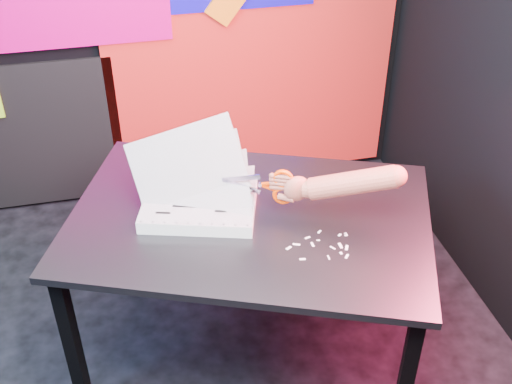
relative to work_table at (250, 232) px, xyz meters
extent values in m
cube|color=red|center=(0.31, 1.32, 0.18)|extent=(1.60, 0.02, 1.60)
cube|color=black|center=(-0.71, -0.13, -0.31)|extent=(0.06, 0.06, 0.72)
cube|color=black|center=(-0.42, 0.58, -0.31)|extent=(0.06, 0.06, 0.72)
cube|color=black|center=(0.71, 0.13, -0.31)|extent=(0.06, 0.06, 0.72)
cube|color=#262626|center=(0.00, 0.00, 0.06)|extent=(1.58, 1.33, 0.03)
cube|color=silver|center=(-0.18, 0.07, 0.10)|extent=(0.49, 0.41, 0.05)
cube|color=white|center=(-0.18, 0.07, 0.13)|extent=(0.49, 0.41, 0.00)
cube|color=white|center=(-0.18, 0.07, 0.13)|extent=(0.46, 0.40, 0.13)
cube|color=white|center=(-0.19, 0.09, 0.16)|extent=(0.43, 0.35, 0.22)
cube|color=white|center=(-0.20, 0.10, 0.20)|extent=(0.41, 0.29, 0.31)
cube|color=white|center=(-0.21, 0.12, 0.25)|extent=(0.44, 0.22, 0.37)
cylinder|color=black|center=(-0.40, -0.01, 0.13)|extent=(0.01, 0.01, 0.00)
cylinder|color=black|center=(-0.36, -0.02, 0.13)|extent=(0.01, 0.01, 0.00)
cylinder|color=black|center=(-0.32, -0.03, 0.13)|extent=(0.01, 0.01, 0.00)
cylinder|color=black|center=(-0.28, -0.05, 0.13)|extent=(0.01, 0.01, 0.00)
cylinder|color=black|center=(-0.24, -0.06, 0.13)|extent=(0.01, 0.01, 0.00)
cylinder|color=black|center=(-0.20, -0.07, 0.13)|extent=(0.01, 0.01, 0.00)
cylinder|color=black|center=(-0.16, -0.08, 0.13)|extent=(0.01, 0.01, 0.00)
cylinder|color=black|center=(-0.12, -0.09, 0.13)|extent=(0.01, 0.01, 0.00)
cylinder|color=black|center=(-0.07, -0.11, 0.13)|extent=(0.01, 0.01, 0.00)
cylinder|color=black|center=(-0.03, -0.12, 0.13)|extent=(0.01, 0.01, 0.00)
cylinder|color=black|center=(-0.32, 0.26, 0.13)|extent=(0.01, 0.01, 0.00)
cylinder|color=black|center=(-0.28, 0.25, 0.13)|extent=(0.01, 0.01, 0.00)
cylinder|color=black|center=(-0.24, 0.24, 0.13)|extent=(0.01, 0.01, 0.00)
cylinder|color=black|center=(-0.20, 0.23, 0.13)|extent=(0.01, 0.01, 0.00)
cylinder|color=black|center=(-0.16, 0.21, 0.13)|extent=(0.01, 0.01, 0.00)
cylinder|color=black|center=(-0.12, 0.20, 0.13)|extent=(0.01, 0.01, 0.00)
cylinder|color=black|center=(-0.08, 0.19, 0.13)|extent=(0.01, 0.01, 0.00)
cylinder|color=black|center=(-0.04, 0.18, 0.13)|extent=(0.01, 0.01, 0.00)
cylinder|color=black|center=(0.01, 0.17, 0.13)|extent=(0.01, 0.01, 0.00)
cylinder|color=black|center=(0.05, 0.15, 0.13)|extent=(0.01, 0.01, 0.00)
cube|color=black|center=(-0.26, 0.15, 0.13)|extent=(0.08, 0.03, 0.00)
cube|color=black|center=(-0.15, 0.10, 0.13)|extent=(0.06, 0.03, 0.00)
cube|color=black|center=(-0.23, 0.04, 0.13)|extent=(0.10, 0.04, 0.00)
cube|color=black|center=(-0.11, -0.02, 0.13)|extent=(0.05, 0.02, 0.00)
cube|color=black|center=(-0.32, 0.02, 0.13)|extent=(0.06, 0.03, 0.00)
cube|color=black|center=(-0.10, 0.14, 0.13)|extent=(0.07, 0.03, 0.00)
cube|color=#A1A2BF|center=(-0.02, 0.03, 0.23)|extent=(0.13, 0.06, 0.05)
cube|color=#A1A2BF|center=(-0.02, 0.03, 0.20)|extent=(0.13, 0.06, 0.05)
cylinder|color=#A1A2BF|center=(0.04, 0.00, 0.22)|extent=(0.02, 0.02, 0.02)
cube|color=#F13700|center=(0.06, -0.01, 0.21)|extent=(0.05, 0.03, 0.02)
cube|color=#F13700|center=(0.06, -0.01, 0.22)|extent=(0.05, 0.03, 0.02)
torus|color=#F13700|center=(0.12, -0.04, 0.25)|extent=(0.08, 0.05, 0.08)
torus|color=#F13700|center=(0.12, -0.04, 0.18)|extent=(0.08, 0.05, 0.08)
ellipsoid|color=#995543|center=(0.16, -0.06, 0.22)|extent=(0.10, 0.06, 0.10)
cylinder|color=#995543|center=(0.12, -0.04, 0.21)|extent=(0.08, 0.05, 0.02)
cylinder|color=#995543|center=(0.12, -0.04, 0.23)|extent=(0.07, 0.05, 0.02)
cylinder|color=#995543|center=(0.12, -0.04, 0.25)|extent=(0.07, 0.04, 0.02)
cylinder|color=#995543|center=(0.12, -0.04, 0.26)|extent=(0.06, 0.04, 0.02)
cylinder|color=#995543|center=(0.13, -0.05, 0.18)|extent=(0.06, 0.06, 0.03)
cylinder|color=#995543|center=(0.21, -0.08, 0.22)|extent=(0.08, 0.09, 0.07)
cylinder|color=#995543|center=(0.34, -0.14, 0.27)|extent=(0.32, 0.21, 0.17)
sphere|color=#995543|center=(0.47, -0.20, 0.31)|extent=(0.08, 0.08, 0.08)
cube|color=silver|center=(0.29, -0.18, 0.08)|extent=(0.02, 0.02, 0.00)
cube|color=silver|center=(0.09, -0.21, 0.08)|extent=(0.02, 0.02, 0.00)
cube|color=silver|center=(0.17, -0.17, 0.08)|extent=(0.02, 0.01, 0.00)
cube|color=silver|center=(0.26, -0.28, 0.08)|extent=(0.01, 0.01, 0.00)
cube|color=silver|center=(0.13, -0.20, 0.08)|extent=(0.03, 0.02, 0.00)
cube|color=silver|center=(0.12, -0.28, 0.08)|extent=(0.02, 0.01, 0.00)
cube|color=silver|center=(0.28, -0.30, 0.08)|extent=(0.02, 0.02, 0.00)
cube|color=silver|center=(0.18, -0.21, 0.08)|extent=(0.01, 0.02, 0.00)
cube|color=silver|center=(0.23, -0.15, 0.08)|extent=(0.02, 0.02, 0.00)
cube|color=silver|center=(0.24, -0.25, 0.08)|extent=(0.02, 0.02, 0.00)
cube|color=silver|center=(0.28, -0.24, 0.08)|extent=(0.01, 0.03, 0.00)
cube|color=silver|center=(0.32, -0.19, 0.08)|extent=(0.01, 0.02, 0.00)
cube|color=silver|center=(0.29, -0.26, 0.08)|extent=(0.02, 0.03, 0.00)
cube|color=silver|center=(0.21, -0.29, 0.08)|extent=(0.01, 0.02, 0.00)
cube|color=silver|center=(0.21, -0.20, 0.08)|extent=(0.01, 0.01, 0.00)
cube|color=silver|center=(0.31, -0.19, 0.08)|extent=(0.01, 0.02, 0.00)
camera|label=1|loc=(-0.40, -1.87, 1.54)|focal=45.00mm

